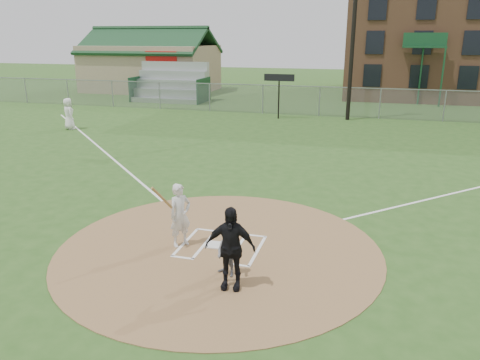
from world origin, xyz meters
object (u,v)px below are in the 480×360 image
(umpire, at_px, (230,248))
(ondeck_player, at_px, (69,114))
(batter_at_plate, at_px, (180,215))
(home_plate, at_px, (215,245))
(catcher, at_px, (227,253))

(umpire, xyz_separation_m, ondeck_player, (-14.54, 14.90, -0.04))
(ondeck_player, height_order, batter_at_plate, ondeck_player)
(home_plate, xyz_separation_m, ondeck_player, (-13.52, 12.97, 0.88))
(catcher, bearing_deg, umpire, -40.95)
(umpire, height_order, ondeck_player, umpire)
(umpire, bearing_deg, catcher, 108.07)
(catcher, relative_size, ondeck_player, 0.61)
(umpire, distance_m, batter_at_plate, 2.56)
(ondeck_player, xyz_separation_m, batter_at_plate, (12.65, -13.18, -0.05))
(home_plate, bearing_deg, batter_at_plate, -166.46)
(home_plate, height_order, catcher, catcher)
(home_plate, distance_m, catcher, 1.73)
(catcher, bearing_deg, ondeck_player, 159.28)
(home_plate, relative_size, ondeck_player, 0.24)
(umpire, relative_size, batter_at_plate, 1.06)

